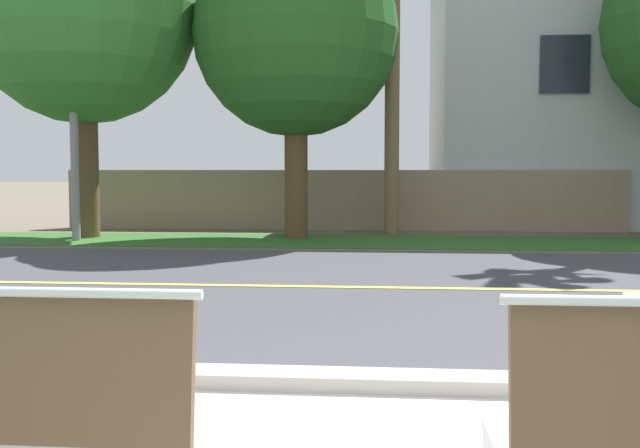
% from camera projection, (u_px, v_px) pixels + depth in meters
% --- Properties ---
extents(ground_plane, '(140.00, 140.00, 0.00)m').
position_uv_depth(ground_plane, '(378.00, 271.00, 10.44)').
color(ground_plane, '#665B4C').
extents(curb_edge, '(44.00, 0.30, 0.11)m').
position_uv_depth(curb_edge, '(366.00, 381.00, 4.82)').
color(curb_edge, '#ADA89E').
rests_on(curb_edge, ground_plane).
extents(street_asphalt, '(52.00, 8.00, 0.01)m').
position_uv_depth(street_asphalt, '(376.00, 288.00, 8.95)').
color(street_asphalt, '#424247').
rests_on(street_asphalt, ground_plane).
extents(road_centre_line, '(48.00, 0.14, 0.01)m').
position_uv_depth(road_centre_line, '(376.00, 287.00, 8.95)').
color(road_centre_line, '#E0CC4C').
rests_on(road_centre_line, ground_plane).
extents(far_verge_grass, '(48.00, 2.80, 0.02)m').
position_uv_depth(far_verge_grass, '(381.00, 241.00, 14.65)').
color(far_verge_grass, '#2D6026').
rests_on(far_verge_grass, ground_plane).
extents(streetlamp, '(0.24, 2.10, 7.39)m').
position_uv_depth(streetlamp, '(76.00, 27.00, 14.68)').
color(streetlamp, gray).
rests_on(streetlamp, ground_plane).
extents(shade_tree_left, '(4.15, 4.15, 6.85)m').
position_uv_depth(shade_tree_left, '(302.00, 18.00, 15.01)').
color(shade_tree_left, brown).
rests_on(shade_tree_left, ground_plane).
extents(garden_wall, '(13.00, 0.36, 1.40)m').
position_uv_depth(garden_wall, '(340.00, 200.00, 17.52)').
color(garden_wall, gray).
rests_on(garden_wall, ground_plane).
extents(house_across_street, '(10.42, 6.91, 7.45)m').
position_uv_depth(house_across_street, '(620.00, 80.00, 19.83)').
color(house_across_street, '#B7BCC1').
rests_on(house_across_street, ground_plane).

